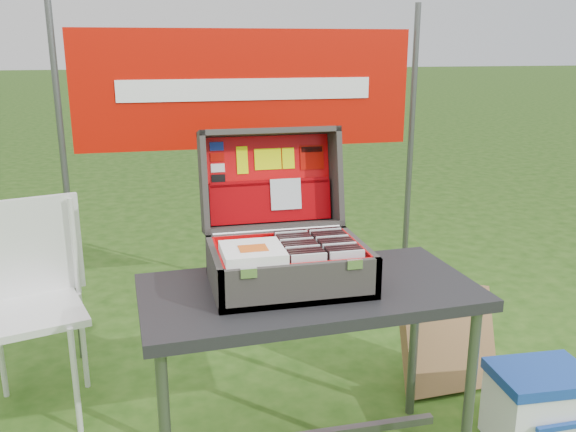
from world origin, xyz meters
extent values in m
cube|color=black|center=(0.03, 0.06, 0.69)|extent=(1.16, 0.62, 0.04)
cylinder|color=#59595B|center=(0.54, -0.16, 0.33)|extent=(0.04, 0.04, 0.67)
cylinder|color=#59595B|center=(-0.48, 0.29, 0.33)|extent=(0.04, 0.04, 0.67)
cylinder|color=#59595B|center=(0.54, 0.29, 0.33)|extent=(0.04, 0.04, 0.67)
cube|color=#3E3B36|center=(-0.03, 0.09, 0.72)|extent=(0.52, 0.37, 0.02)
cube|color=#3E3B36|center=(-0.03, -0.09, 0.78)|extent=(0.52, 0.02, 0.14)
cube|color=#3E3B36|center=(-0.03, 0.27, 0.78)|extent=(0.52, 0.02, 0.14)
cube|color=#3E3B36|center=(-0.28, 0.09, 0.78)|extent=(0.02, 0.37, 0.14)
cube|color=#3E3B36|center=(0.22, 0.09, 0.78)|extent=(0.02, 0.37, 0.14)
cube|color=#D50800|center=(-0.03, 0.09, 0.73)|extent=(0.48, 0.33, 0.01)
cube|color=silver|center=(-0.20, -0.10, 0.84)|extent=(0.05, 0.01, 0.03)
cube|color=silver|center=(0.13, -0.10, 0.84)|extent=(0.05, 0.01, 0.03)
cylinder|color=silver|center=(-0.03, 0.28, 0.85)|extent=(0.47, 0.02, 0.02)
cube|color=#3E3B36|center=(-0.03, 0.44, 1.01)|extent=(0.52, 0.10, 0.37)
cube|color=#3E3B36|center=(-0.03, 0.42, 1.19)|extent=(0.52, 0.14, 0.05)
cube|color=#3E3B36|center=(-0.03, 0.35, 0.85)|extent=(0.52, 0.14, 0.05)
cube|color=#3E3B36|center=(-0.28, 0.38, 1.02)|extent=(0.02, 0.21, 0.39)
cube|color=#3E3B36|center=(0.22, 0.38, 1.02)|extent=(0.02, 0.21, 0.39)
cube|color=#D50800|center=(-0.03, 0.43, 1.01)|extent=(0.48, 0.07, 0.32)
cube|color=#D50800|center=(-0.03, -0.07, 0.79)|extent=(0.48, 0.01, 0.12)
cube|color=#D50800|center=(-0.03, 0.25, 0.79)|extent=(0.48, 0.01, 0.12)
cube|color=#D50800|center=(-0.27, 0.09, 0.79)|extent=(0.01, 0.33, 0.12)
cube|color=#D50800|center=(0.20, 0.09, 0.79)|extent=(0.01, 0.33, 0.12)
cube|color=#8A0004|center=(-0.03, 0.39, 0.93)|extent=(0.46, 0.06, 0.15)
cube|color=#8A0004|center=(-0.03, 0.40, 1.00)|extent=(0.45, 0.02, 0.02)
cube|color=silver|center=(0.02, 0.38, 0.96)|extent=(0.12, 0.03, 0.12)
cube|color=#1933B2|center=(-0.22, 0.45, 1.14)|extent=(0.05, 0.01, 0.03)
cube|color=#AC0800|center=(-0.22, 0.44, 1.10)|extent=(0.05, 0.01, 0.03)
cube|color=white|center=(-0.22, 0.43, 1.06)|extent=(0.05, 0.01, 0.03)
cube|color=black|center=(-0.22, 0.42, 1.02)|extent=(0.05, 0.01, 0.03)
cube|color=#DDF001|center=(-0.13, 0.44, 1.08)|extent=(0.04, 0.02, 0.10)
cube|color=#DDF001|center=(-0.03, 0.44, 1.08)|extent=(0.10, 0.02, 0.08)
cube|color=#DDF001|center=(0.05, 0.44, 1.08)|extent=(0.05, 0.02, 0.08)
cube|color=#AC0800|center=(0.14, 0.44, 1.08)|extent=(0.09, 0.02, 0.09)
cube|color=black|center=(0.14, 0.44, 1.11)|extent=(0.08, 0.01, 0.02)
cube|color=silver|center=(0.00, -0.05, 0.80)|extent=(0.12, 0.01, 0.13)
cube|color=black|center=(0.00, -0.03, 0.80)|extent=(0.12, 0.01, 0.13)
cube|color=black|center=(0.00, -0.01, 0.80)|extent=(0.12, 0.01, 0.13)
cube|color=black|center=(0.00, 0.01, 0.80)|extent=(0.12, 0.01, 0.13)
cube|color=silver|center=(0.00, 0.03, 0.80)|extent=(0.12, 0.01, 0.13)
cube|color=black|center=(0.00, 0.05, 0.80)|extent=(0.12, 0.01, 0.13)
cube|color=black|center=(0.00, 0.07, 0.80)|extent=(0.12, 0.01, 0.13)
cube|color=black|center=(0.00, 0.09, 0.80)|extent=(0.12, 0.01, 0.13)
cube|color=silver|center=(0.00, 0.11, 0.80)|extent=(0.12, 0.01, 0.13)
cube|color=black|center=(0.00, 0.13, 0.80)|extent=(0.12, 0.01, 0.13)
cube|color=black|center=(0.00, 0.15, 0.80)|extent=(0.12, 0.01, 0.13)
cube|color=black|center=(0.00, 0.17, 0.80)|extent=(0.12, 0.01, 0.13)
cube|color=silver|center=(0.00, 0.19, 0.80)|extent=(0.12, 0.01, 0.13)
cube|color=black|center=(0.00, 0.21, 0.80)|extent=(0.12, 0.01, 0.13)
cube|color=silver|center=(0.13, -0.05, 0.80)|extent=(0.12, 0.01, 0.13)
cube|color=black|center=(0.13, -0.03, 0.80)|extent=(0.12, 0.01, 0.13)
cube|color=black|center=(0.13, -0.01, 0.80)|extent=(0.12, 0.01, 0.13)
cube|color=black|center=(0.13, 0.01, 0.80)|extent=(0.12, 0.01, 0.13)
cube|color=silver|center=(0.13, 0.03, 0.80)|extent=(0.12, 0.01, 0.13)
cube|color=black|center=(0.13, 0.05, 0.80)|extent=(0.12, 0.01, 0.13)
cube|color=black|center=(0.13, 0.07, 0.80)|extent=(0.12, 0.01, 0.13)
cube|color=black|center=(0.13, 0.09, 0.80)|extent=(0.12, 0.01, 0.13)
cube|color=silver|center=(0.13, 0.11, 0.80)|extent=(0.12, 0.01, 0.13)
cube|color=black|center=(0.13, 0.13, 0.80)|extent=(0.12, 0.01, 0.13)
cube|color=black|center=(0.13, 0.15, 0.80)|extent=(0.12, 0.01, 0.13)
cube|color=black|center=(0.13, 0.17, 0.80)|extent=(0.12, 0.01, 0.13)
cube|color=silver|center=(0.13, 0.19, 0.80)|extent=(0.12, 0.01, 0.13)
cube|color=black|center=(0.13, 0.21, 0.80)|extent=(0.12, 0.01, 0.13)
cube|color=white|center=(-0.17, 0.02, 0.85)|extent=(0.20, 0.20, 0.00)
cube|color=white|center=(-0.17, 0.02, 0.86)|extent=(0.20, 0.20, 0.00)
cube|color=white|center=(-0.17, 0.02, 0.86)|extent=(0.20, 0.20, 0.00)
cube|color=white|center=(-0.17, 0.02, 0.87)|extent=(0.20, 0.20, 0.00)
cube|color=white|center=(-0.17, 0.02, 0.87)|extent=(0.20, 0.20, 0.00)
cube|color=white|center=(-0.17, 0.02, 0.88)|extent=(0.20, 0.20, 0.00)
cube|color=#D85919|center=(-0.17, 0.01, 0.88)|extent=(0.09, 0.07, 0.00)
cube|color=white|center=(0.93, -0.02, 0.14)|extent=(0.36, 0.27, 0.27)
cube|color=navy|center=(0.93, -0.02, 0.30)|extent=(0.37, 0.29, 0.04)
cube|color=navy|center=(0.93, -0.16, 0.17)|extent=(0.21, 0.02, 0.02)
cube|color=silver|center=(-0.98, 0.64, 0.46)|extent=(0.50, 0.50, 0.03)
cube|color=silver|center=(-0.98, 0.83, 0.68)|extent=(0.40, 0.14, 0.42)
cylinder|color=silver|center=(-0.81, 0.47, 0.23)|extent=(0.02, 0.02, 0.46)
cylinder|color=silver|center=(-1.15, 0.81, 0.23)|extent=(0.02, 0.02, 0.46)
cylinder|color=silver|center=(-0.81, 0.81, 0.23)|extent=(0.02, 0.02, 0.46)
cylinder|color=silver|center=(-0.81, 0.83, 0.67)|extent=(0.02, 0.02, 0.42)
cube|color=#996944|center=(0.78, 0.45, 0.23)|extent=(0.44, 0.22, 0.45)
cylinder|color=#59595B|center=(-0.85, 1.10, 0.85)|extent=(0.03, 0.03, 1.70)
cylinder|color=#59595B|center=(0.85, 1.10, 0.85)|extent=(0.03, 0.03, 1.70)
cube|color=#A80C02|center=(0.00, 1.09, 1.30)|extent=(1.60, 0.02, 0.55)
cube|color=white|center=(0.00, 1.08, 1.30)|extent=(1.20, 0.00, 0.10)
camera|label=1|loc=(-0.48, -1.80, 1.50)|focal=38.00mm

